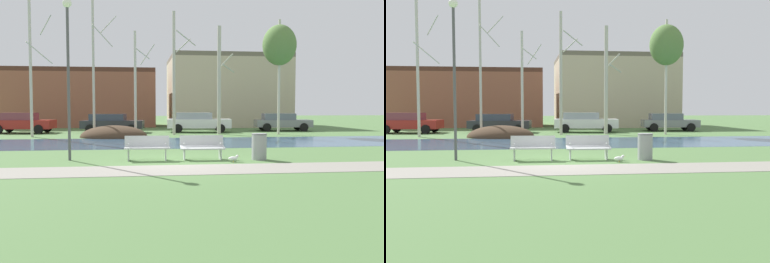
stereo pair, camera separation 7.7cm
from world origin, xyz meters
The scene contains 21 objects.
ground_plane centered at (0.00, 10.00, 0.00)m, with size 120.00×120.00×0.00m, color #4C703D.
paved_path_strip centered at (0.00, -1.71, 0.01)m, with size 60.00×2.03×0.01m, color gray.
river_band centered at (0.00, 7.78, 0.00)m, with size 80.00×6.51×0.01m, color #33516B.
soil_mound centered at (-2.87, 12.24, 0.00)m, with size 4.20×3.43×1.46m, color #423021.
bench_left centered at (-0.99, 0.65, 0.47)m, with size 1.61×0.60×0.87m.
bench_right centered at (0.99, 0.65, 0.47)m, with size 1.61×0.60×0.87m.
trash_bin centered at (3.03, 0.36, 0.49)m, with size 0.56×0.56×0.95m.
seagull centered at (1.97, -0.17, 0.13)m, with size 0.40×0.15×0.25m.
streetlamp centered at (-3.73, 1.00, 3.76)m, with size 0.32×0.32×5.68m.
birch_far_left centered at (-7.95, 12.93, 4.58)m, with size 1.48×2.71×8.99m.
birch_left centered at (-4.13, 13.07, 4.74)m, with size 1.58×2.75×9.26m.
birch_center_left centered at (-1.49, 12.88, 3.48)m, with size 1.35×2.16×6.74m.
birch_center centered at (1.10, 14.05, 4.27)m, with size 1.59×2.60×8.32m.
birch_center_right centered at (4.21, 14.08, 3.76)m, with size 1.20×2.02×7.42m.
birch_right centered at (8.20, 13.33, 6.05)m, with size 2.29×2.29×7.80m.
parked_van_nearest_red centered at (-9.69, 17.00, 0.77)m, with size 4.43×2.45×1.46m.
parked_sedan_second_dark centered at (-3.31, 16.69, 0.74)m, with size 4.61×2.47×1.37m.
parked_hatch_third_white centered at (3.04, 16.54, 0.78)m, with size 4.85×2.31×1.46m.
parked_wagon_fourth_grey centered at (9.80, 17.29, 0.73)m, with size 4.48×2.35×1.37m.
building_brick_low centered at (-6.88, 26.98, 2.71)m, with size 14.11×6.66×5.43m.
building_beige_block centered at (7.18, 26.82, 3.38)m, with size 10.95×9.90×6.76m.
Camera 2 is at (-1.15, -14.12, 1.93)m, focal length 38.76 mm.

